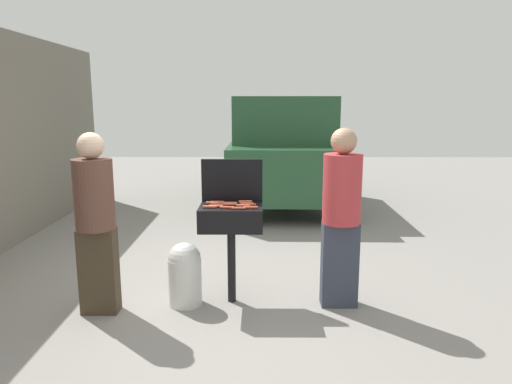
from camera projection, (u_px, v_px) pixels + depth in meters
name	position (u px, v px, depth m)	size (l,w,h in m)	color
ground_plane	(206.00, 294.00, 4.78)	(24.00, 24.00, 0.00)	gray
bbq_grill	(231.00, 221.00, 4.46)	(0.60, 0.44, 0.96)	black
grill_lid_open	(232.00, 180.00, 4.61)	(0.60, 0.05, 0.42)	black
hot_dog_0	(243.00, 206.00, 4.39)	(0.03, 0.03, 0.13)	#B74C33
hot_dog_1	(216.00, 206.00, 4.37)	(0.03, 0.03, 0.13)	#C6593D
hot_dog_2	(227.00, 207.00, 4.31)	(0.03, 0.03, 0.13)	#B74C33
hot_dog_3	(230.00, 204.00, 4.44)	(0.03, 0.03, 0.13)	#C6593D
hot_dog_4	(218.00, 204.00, 4.47)	(0.03, 0.03, 0.13)	#AD4228
hot_dog_5	(210.00, 207.00, 4.34)	(0.03, 0.03, 0.13)	#C6593D
hot_dog_6	(251.00, 207.00, 4.31)	(0.03, 0.03, 0.13)	#B74C33
hot_dog_7	(249.00, 205.00, 4.43)	(0.03, 0.03, 0.13)	#AD4228
hot_dog_8	(238.00, 208.00, 4.28)	(0.03, 0.03, 0.13)	#B74C33
hot_dog_9	(217.00, 202.00, 4.54)	(0.03, 0.03, 0.13)	#B74C33
hot_dog_10	(213.00, 203.00, 4.51)	(0.03, 0.03, 0.13)	#C6593D
hot_dog_11	(245.00, 202.00, 4.57)	(0.03, 0.03, 0.13)	#C6593D
hot_dog_12	(230.00, 203.00, 4.50)	(0.03, 0.03, 0.13)	#C6593D
hot_dog_13	(247.00, 204.00, 4.48)	(0.03, 0.03, 0.13)	#C6593D
propane_tank	(185.00, 273.00, 4.49)	(0.32, 0.32, 0.62)	silver
person_left	(95.00, 217.00, 4.21)	(0.35, 0.35, 1.67)	#3F3323
person_right	(341.00, 212.00, 4.36)	(0.36, 0.36, 1.70)	#333847
parked_minivan	(282.00, 149.00, 9.08)	(2.08, 4.43, 2.02)	#234C2D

